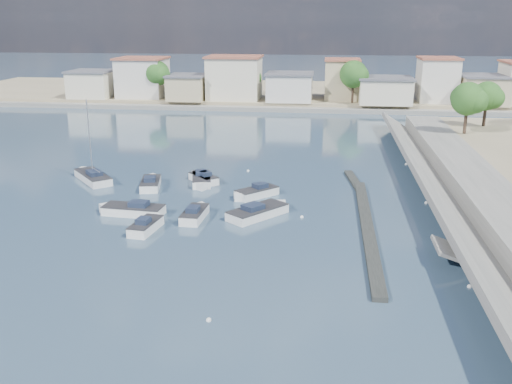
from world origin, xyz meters
TOP-DOWN VIEW (x-y plane):
  - ground at (0.00, 40.00)m, footprint 400.00×400.00m
  - seawall_walkway at (18.50, 13.00)m, footprint 5.00×90.00m
  - breakwater at (6.90, 12.69)m, footprint 2.00×31.02m
  - far_shore_land at (0.00, 92.00)m, footprint 160.00×40.00m
  - far_shore_quay at (0.00, 71.00)m, footprint 160.00×2.50m
  - far_town at (10.71, 76.92)m, footprint 113.01×12.80m
  - shore_trees at (8.34, 68.11)m, footprint 74.56×38.32m
  - motorboat_a at (-7.87, 10.83)m, footprint 1.85×4.74m
  - motorboat_b at (-11.19, 7.44)m, footprint 2.12×4.44m
  - motorboat_c at (-13.87, 11.14)m, footprint 6.13×2.54m
  - motorboat_d at (-3.44, 17.63)m, footprint 4.32×4.38m
  - motorboat_e at (-14.64, 19.76)m, footprint 2.74×5.24m
  - motorboat_f at (-9.69, 22.28)m, footprint 3.79×3.98m
  - motorboat_g at (-9.65, 21.49)m, footprint 2.94×5.55m
  - motorboat_h at (-2.27, 12.15)m, footprint 5.39×5.89m
  - sailboat at (-21.73, 21.40)m, footprint 5.78×6.19m
  - mooring_buoys at (5.32, 13.83)m, footprint 18.75×39.45m

SIDE VIEW (x-z plane):
  - ground at x=0.00m, z-range 0.00..0.00m
  - mooring_buoys at x=5.32m, z-range -0.11..0.21m
  - breakwater at x=6.90m, z-range 0.00..0.35m
  - motorboat_d at x=-3.44m, z-range -0.36..1.12m
  - motorboat_b at x=-11.19m, z-range -0.36..1.12m
  - motorboat_f at x=-9.69m, z-range -0.36..1.12m
  - motorboat_e at x=-14.64m, z-range -0.36..1.12m
  - motorboat_h at x=-2.27m, z-range -0.36..1.12m
  - motorboat_a at x=-7.87m, z-range -0.36..1.12m
  - motorboat_c at x=-13.87m, z-range -0.36..1.12m
  - motorboat_g at x=-9.65m, z-range -0.36..1.12m
  - far_shore_quay at x=0.00m, z-range 0.00..0.80m
  - sailboat at x=-21.73m, z-range -4.09..4.91m
  - far_shore_land at x=0.00m, z-range 0.00..1.40m
  - seawall_walkway at x=18.50m, z-range 0.00..1.80m
  - far_town at x=10.71m, z-range 0.76..9.11m
  - shore_trees at x=8.34m, z-range 2.26..10.18m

